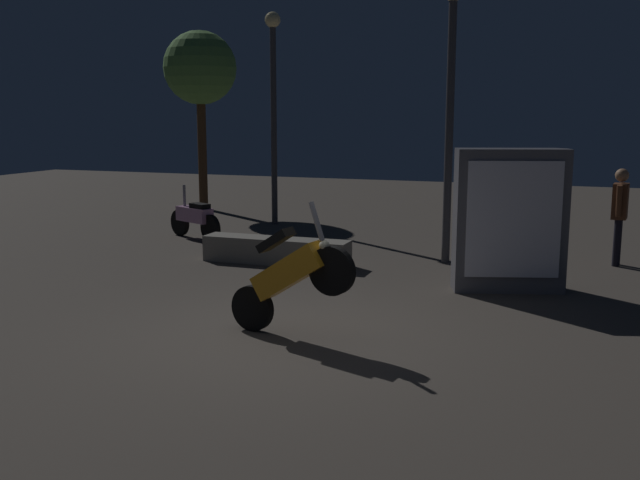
# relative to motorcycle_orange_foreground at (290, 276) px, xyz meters

# --- Properties ---
(ground_plane) EXTENTS (40.00, 40.00, 0.00)m
(ground_plane) POSITION_rel_motorcycle_orange_foreground_xyz_m (-0.12, 0.07, -0.74)
(ground_plane) COLOR #4C443D
(motorcycle_orange_foreground) EXTENTS (1.65, 0.47, 1.63)m
(motorcycle_orange_foreground) POSITION_rel_motorcycle_orange_foreground_xyz_m (0.00, 0.00, 0.00)
(motorcycle_orange_foreground) COLOR black
(motorcycle_orange_foreground) RESTS_ON ground_plane
(motorcycle_pink_parked_left) EXTENTS (1.54, 0.80, 1.11)m
(motorcycle_pink_parked_left) POSITION_rel_motorcycle_orange_foreground_xyz_m (-4.47, 5.62, -0.31)
(motorcycle_pink_parked_left) COLOR black
(motorcycle_pink_parked_left) RESTS_ON ground_plane
(person_rider_beside) EXTENTS (0.28, 0.67, 1.68)m
(person_rider_beside) POSITION_rel_motorcycle_orange_foreground_xyz_m (3.76, 5.71, 0.26)
(person_rider_beside) COLOR black
(person_rider_beside) RESTS_ON ground_plane
(streetlamp_near) EXTENTS (0.36, 0.36, 4.79)m
(streetlamp_near) POSITION_rel_motorcycle_orange_foreground_xyz_m (0.94, 4.93, 2.31)
(streetlamp_near) COLOR #38383D
(streetlamp_near) RESTS_ON ground_plane
(streetlamp_far) EXTENTS (0.36, 0.36, 4.88)m
(streetlamp_far) POSITION_rel_motorcycle_orange_foreground_xyz_m (-3.70, 8.07, 2.36)
(streetlamp_far) COLOR #38383D
(streetlamp_far) RESTS_ON ground_plane
(tree_left_bg) EXTENTS (1.95, 1.95, 4.77)m
(tree_left_bg) POSITION_rel_motorcycle_orange_foreground_xyz_m (-6.63, 9.90, 3.00)
(tree_left_bg) COLOR #4C331E
(tree_left_bg) RESTS_ON ground_plane
(kiosk_billboard) EXTENTS (1.68, 0.95, 2.10)m
(kiosk_billboard) POSITION_rel_motorcycle_orange_foreground_xyz_m (2.16, 3.22, 0.31)
(kiosk_billboard) COLOR #595960
(kiosk_billboard) RESTS_ON ground_plane
(planter_wall_low) EXTENTS (2.64, 0.50, 0.45)m
(planter_wall_low) POSITION_rel_motorcycle_orange_foreground_xyz_m (-1.85, 3.86, -0.52)
(planter_wall_low) COLOR gray
(planter_wall_low) RESTS_ON ground_plane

